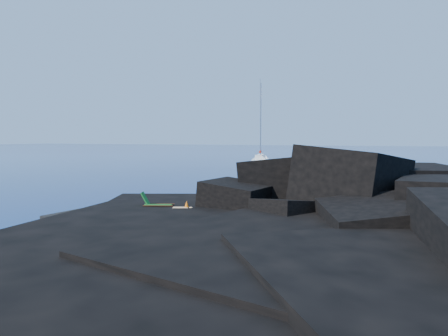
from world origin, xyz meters
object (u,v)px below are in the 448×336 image
object	(u,v)px
deck_chair	(159,201)
sunbather	(180,209)
sailboat	(260,165)
marker_cone	(187,207)

from	to	relation	value
deck_chair	sunbather	bearing A→B (deg)	-25.36
sailboat	marker_cone	size ratio (longest dim) A/B	19.76
sunbather	marker_cone	bearing A→B (deg)	11.04
sunbather	marker_cone	world-z (taller)	marker_cone
sailboat	marker_cone	world-z (taller)	sailboat
sailboat	marker_cone	bearing A→B (deg)	-93.59
sailboat	deck_chair	bearing A→B (deg)	-95.60
deck_chair	marker_cone	size ratio (longest dim) A/B	2.53
sailboat	deck_chair	size ratio (longest dim) A/B	7.80
deck_chair	sunbather	xyz separation A→B (m)	(1.27, -0.09, -0.34)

